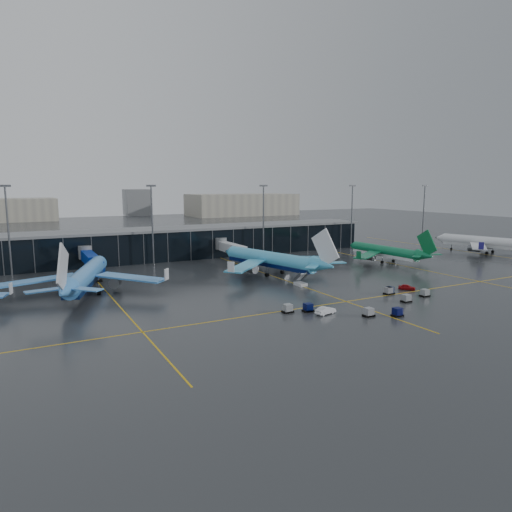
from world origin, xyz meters
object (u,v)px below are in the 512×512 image
airliner_aer_lingus (384,245)px  baggage_carts (373,301)px  airliner_arkefly (86,265)px  service_van_white (326,310)px  airliner_klm_near (269,250)px  airliner_ba (485,236)px  service_van_red (407,287)px  mobile_airstair (301,283)px

airliner_aer_lingus → baggage_carts: 58.19m
airliner_arkefly → baggage_carts: bearing=-18.1°
baggage_carts → service_van_white: bearing=-175.6°
airliner_klm_near → service_van_white: size_ratio=9.74×
airliner_aer_lingus → airliner_ba: airliner_ba is taller
service_van_red → service_van_white: service_van_white is taller
airliner_arkefly → mobile_airstair: airliner_arkefly is taller
baggage_carts → service_van_white: baggage_carts is taller
airliner_arkefly → baggage_carts: size_ratio=1.21×
airliner_ba → baggage_carts: bearing=-172.0°
airliner_arkefly → service_van_white: 57.02m
airliner_klm_near → baggage_carts: bearing=-100.1°
baggage_carts → mobile_airstair: (-3.30, 23.12, 0.01)m
airliner_ba → airliner_aer_lingus: bearing=162.1°
mobile_airstair → airliner_arkefly: bearing=159.2°
airliner_aer_lingus → service_van_red: bearing=-128.2°
airliner_klm_near → service_van_red: size_ratio=11.25×
airliner_arkefly → service_van_red: airliner_arkefly is taller
airliner_arkefly → airliner_aer_lingus: 94.08m
airliner_arkefly → airliner_klm_near: size_ratio=1.00×
airliner_aer_lingus → airliner_ba: (48.19, -2.40, 0.78)m
mobile_airstair → airliner_klm_near: bearing=86.1°
airliner_klm_near → mobile_airstair: bearing=-105.9°
airliner_aer_lingus → service_van_red: (-24.43, -33.70, -5.10)m
service_van_red → service_van_white: bearing=152.3°
airliner_arkefly → mobile_airstair: 52.45m
airliner_klm_near → service_van_white: (-10.59, -41.17, -6.16)m
airliner_ba → baggage_carts: 97.58m
baggage_carts → service_van_red: 18.33m
airliner_ba → airliner_arkefly: bearing=164.2°
service_van_red → service_van_white: 31.35m
mobile_airstair → service_van_red: bearing=-40.7°
airliner_arkefly → airliner_ba: airliner_arkefly is taller
airliner_arkefly → airliner_klm_near: bearing=19.4°
airliner_klm_near → airliner_ba: 92.41m
airliner_klm_near → service_van_white: airliner_klm_near is taller
service_van_red → service_van_white: (-30.35, -7.86, 0.08)m
airliner_ba → service_van_white: 110.32m
mobile_airstair → service_van_white: size_ratio=0.74×
airliner_aer_lingus → service_van_white: size_ratio=8.13×
airliner_aer_lingus → service_van_white: bearing=-145.0°
mobile_airstair → service_van_red: size_ratio=0.86×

